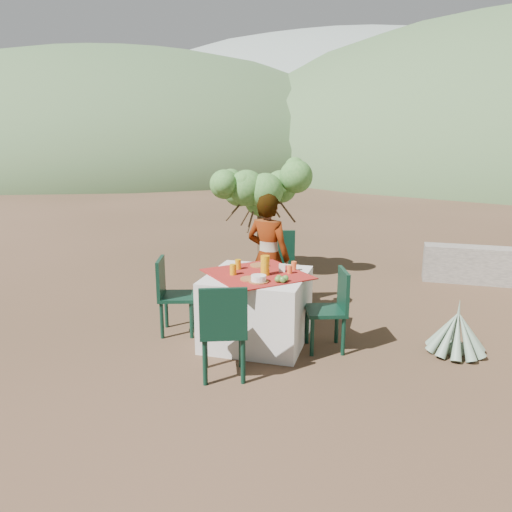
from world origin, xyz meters
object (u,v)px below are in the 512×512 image
at_px(chair_near, 223,328).
at_px(person, 268,257).
at_px(table, 257,308).
at_px(agave, 457,333).
at_px(chair_right, 333,306).
at_px(juice_pitcher, 265,265).
at_px(chair_left, 171,292).
at_px(chair_far, 278,266).
at_px(shrub_tree, 264,196).

relative_size(chair_near, person, 0.60).
distance_m(table, agave, 2.06).
bearing_deg(person, agave, -177.75).
distance_m(chair_right, juice_pitcher, 0.81).
bearing_deg(person, chair_near, 105.52).
bearing_deg(chair_right, juice_pitcher, -105.08).
xyz_separation_m(table, agave, (2.04, 0.26, -0.16)).
height_order(chair_left, person, person).
bearing_deg(chair_far, shrub_tree, 92.85).
height_order(chair_near, chair_right, chair_near).
relative_size(chair_near, chair_left, 1.05).
distance_m(person, agave, 2.23).
bearing_deg(shrub_tree, chair_right, -60.97).
bearing_deg(shrub_tree, person, -73.72).
xyz_separation_m(chair_near, agave, (2.09, 1.18, -0.29)).
bearing_deg(chair_right, chair_left, -107.66).
distance_m(table, chair_left, 0.99).
height_order(chair_right, shrub_tree, shrub_tree).
bearing_deg(chair_left, chair_right, -105.67).
bearing_deg(chair_near, chair_far, -111.15).
relative_size(table, juice_pitcher, 6.31).
bearing_deg(chair_left, table, -105.49).
xyz_separation_m(chair_left, shrub_tree, (0.40, 2.55, 0.80)).
height_order(table, shrub_tree, shrub_tree).
bearing_deg(chair_right, shrub_tree, -170.02).
bearing_deg(agave, chair_far, 156.91).
bearing_deg(chair_right, person, -148.63).
xyz_separation_m(chair_far, chair_left, (-0.94, -1.17, -0.07)).
relative_size(chair_near, agave, 1.41).
relative_size(chair_left, juice_pitcher, 4.19).
height_order(chair_left, shrub_tree, shrub_tree).
xyz_separation_m(person, shrub_tree, (-0.52, 1.79, 0.51)).
height_order(chair_near, shrub_tree, shrub_tree).
bearing_deg(chair_far, agave, -41.87).
bearing_deg(chair_near, table, -114.19).
bearing_deg(person, table, 110.29).
relative_size(person, juice_pitcher, 7.39).
bearing_deg(chair_near, chair_right, -153.23).
bearing_deg(table, person, 95.26).
distance_m(table, chair_near, 0.93).
distance_m(table, shrub_tree, 2.75).
bearing_deg(juice_pitcher, chair_near, -99.60).
bearing_deg(chair_right, chair_near, -61.41).
height_order(chair_left, agave, chair_left).
height_order(chair_left, juice_pitcher, juice_pitcher).
height_order(table, chair_far, chair_far).
relative_size(chair_right, shrub_tree, 0.53).
bearing_deg(juice_pitcher, table, 161.38).
bearing_deg(agave, person, 167.22).
bearing_deg(agave, chair_left, -174.62).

